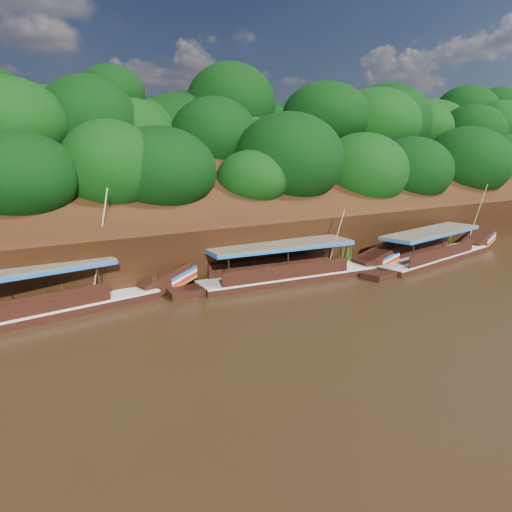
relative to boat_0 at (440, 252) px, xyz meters
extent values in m
plane|color=black|center=(-14.45, -6.45, -0.54)|extent=(160.00, 160.00, 0.00)
cube|color=black|center=(-14.45, 9.55, 2.96)|extent=(120.00, 16.12, 13.64)
cube|color=black|center=(-14.45, 19.55, -0.54)|extent=(120.00, 24.00, 12.00)
ellipsoid|color=#09370B|center=(-20.45, 8.55, 2.96)|extent=(18.00, 8.00, 6.40)
ellipsoid|color=#09370B|center=(-14.45, 16.55, 8.66)|extent=(24.00, 11.00, 8.40)
ellipsoid|color=#09370B|center=(9.55, 8.05, 2.86)|extent=(18.00, 8.00, 6.00)
ellipsoid|color=#09370B|center=(19.55, 15.55, 8.26)|extent=(22.00, 10.00, 8.00)
cube|color=black|center=(-0.75, -0.13, -0.54)|extent=(12.71, 4.32, 0.88)
cube|color=silver|center=(-0.75, -0.13, -0.12)|extent=(12.73, 4.38, 0.10)
cube|color=black|center=(6.19, 1.10, 0.14)|extent=(3.19, 2.11, 1.71)
cube|color=#1B5CB3|center=(6.96, 1.24, 0.43)|extent=(1.81, 1.92, 0.63)
cube|color=red|center=(6.96, 1.24, 0.10)|extent=(1.81, 1.92, 0.63)
cube|color=#4F4438|center=(-1.52, -0.27, 1.81)|extent=(10.09, 4.16, 0.12)
cube|color=#1B5CB3|center=(-1.52, -0.27, 1.70)|extent=(10.09, 4.16, 0.18)
cylinder|color=tan|center=(4.64, 0.33, 2.54)|extent=(0.68, 1.74, 5.01)
cube|color=black|center=(-13.28, 1.11, -0.54)|extent=(12.36, 3.32, 0.92)
cube|color=silver|center=(-13.28, 1.11, -0.11)|extent=(12.37, 3.39, 0.10)
cube|color=black|center=(-6.44, 0.49, 0.17)|extent=(3.04, 1.93, 1.72)
cube|color=#1B5CB3|center=(-5.67, 0.43, 0.47)|extent=(1.65, 1.87, 0.63)
cube|color=red|center=(-5.67, 0.43, 0.13)|extent=(1.65, 1.87, 0.63)
cube|color=#4F4438|center=(-14.04, 1.18, 1.91)|extent=(9.75, 3.42, 0.12)
cube|color=#1B5CB3|center=(-14.04, 1.18, 1.79)|extent=(9.75, 3.42, 0.18)
cylinder|color=tan|center=(-10.29, 0.23, 2.00)|extent=(0.40, 1.19, 4.04)
cube|color=black|center=(-29.26, 2.08, -0.54)|extent=(14.90, 4.49, 1.00)
cube|color=silver|center=(-29.26, 2.08, -0.07)|extent=(14.91, 4.56, 0.11)
cube|color=black|center=(-21.07, 3.24, 0.23)|extent=(3.68, 2.30, 1.98)
cube|color=#1B5CB3|center=(-20.16, 3.37, 0.57)|extent=(2.05, 2.15, 0.74)
cube|color=red|center=(-20.16, 3.37, 0.19)|extent=(2.05, 2.15, 0.74)
cylinder|color=tan|center=(-24.81, 2.48, 2.91)|extent=(1.43, 0.77, 5.73)
cone|color=#2D6318|center=(-27.07, 2.99, 0.27)|extent=(1.50, 1.50, 1.64)
cone|color=#2D6318|center=(-21.36, 2.90, 0.17)|extent=(1.50, 1.50, 1.42)
cone|color=#2D6318|center=(-13.76, 3.50, 0.32)|extent=(1.50, 1.50, 1.73)
cone|color=#2D6318|center=(-7.10, 2.82, 0.43)|extent=(1.50, 1.50, 1.94)
cone|color=#2D6318|center=(-2.30, 2.69, 0.18)|extent=(1.50, 1.50, 1.44)
cone|color=#2D6318|center=(4.36, 2.94, 0.33)|extent=(1.50, 1.50, 1.74)
camera|label=1|loc=(-31.55, -24.01, 8.04)|focal=35.00mm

